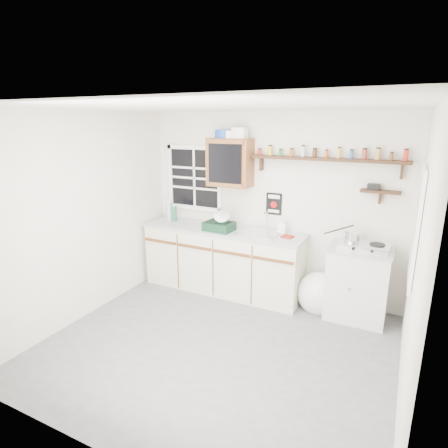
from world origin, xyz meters
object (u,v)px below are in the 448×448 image
at_px(right_cabinet, 358,283).
at_px(spice_shelf, 327,158).
at_px(dish_rack, 220,224).
at_px(hotplate, 364,246).
at_px(upper_cabinet, 230,163).
at_px(main_cabinet, 223,259).

distance_m(right_cabinet, spice_shelf, 1.57).
distance_m(dish_rack, hotplate, 1.86).
height_order(right_cabinet, upper_cabinet, upper_cabinet).
bearing_deg(dish_rack, hotplate, 6.60).
xyz_separation_m(upper_cabinet, hotplate, (1.83, -0.14, -0.88)).
bearing_deg(dish_rack, right_cabinet, 7.28).
bearing_deg(dish_rack, spice_shelf, 16.71).
bearing_deg(main_cabinet, spice_shelf, 9.16).
distance_m(main_cabinet, right_cabinet, 1.84).
bearing_deg(hotplate, dish_rack, -173.65).
distance_m(right_cabinet, upper_cabinet, 2.26).
height_order(main_cabinet, hotplate, hotplate).
height_order(upper_cabinet, hotplate, upper_cabinet).
bearing_deg(upper_cabinet, hotplate, -4.32).
relative_size(dish_rack, hotplate, 0.69).
bearing_deg(main_cabinet, right_cabinet, 0.79).
height_order(main_cabinet, dish_rack, dish_rack).
distance_m(main_cabinet, dish_rack, 0.56).
height_order(right_cabinet, dish_rack, dish_rack).
height_order(upper_cabinet, dish_rack, upper_cabinet).
relative_size(main_cabinet, hotplate, 3.95).
xyz_separation_m(main_cabinet, spice_shelf, (1.32, 0.21, 1.47)).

